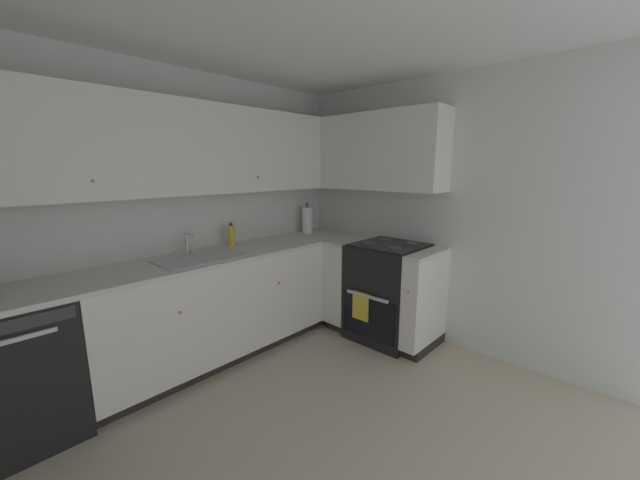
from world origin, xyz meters
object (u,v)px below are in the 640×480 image
at_px(soap_bottle, 231,236).
at_px(paper_towel_roll, 307,220).
at_px(oven_range, 388,291).
at_px(dishwasher, 15,372).

xyz_separation_m(soap_bottle, paper_towel_roll, (0.96, -0.02, 0.05)).
distance_m(oven_range, paper_towel_roll, 1.18).
bearing_deg(dishwasher, soap_bottle, 6.29).
xyz_separation_m(dishwasher, paper_towel_roll, (2.60, 0.16, 0.61)).
distance_m(oven_range, soap_bottle, 1.56).
height_order(dishwasher, paper_towel_roll, paper_towel_roll).
height_order(soap_bottle, paper_towel_roll, paper_towel_roll).
bearing_deg(oven_range, dishwasher, 162.01).
bearing_deg(paper_towel_roll, dishwasher, -176.46).
bearing_deg(oven_range, paper_towel_roll, 93.53).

